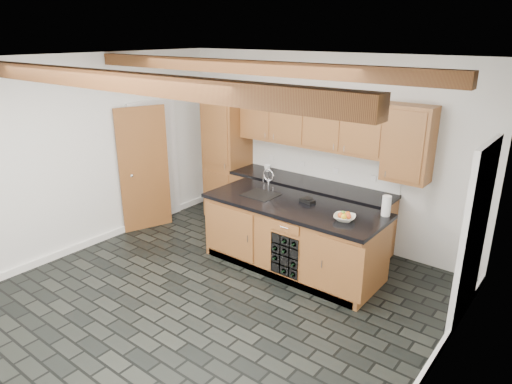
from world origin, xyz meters
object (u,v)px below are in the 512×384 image
at_px(fruit_bowl, 345,218).
at_px(paper_towel, 386,206).
at_px(island, 293,236).
at_px(kitchen_scale, 307,200).

xyz_separation_m(fruit_bowl, paper_towel, (0.33, 0.45, 0.10)).
distance_m(island, paper_towel, 1.31).
height_order(island, kitchen_scale, kitchen_scale).
height_order(island, fruit_bowl, fruit_bowl).
bearing_deg(paper_towel, island, -161.79).
height_order(fruit_bowl, paper_towel, paper_towel).
bearing_deg(island, paper_towel, 18.21).
bearing_deg(paper_towel, kitchen_scale, -168.58).
height_order(kitchen_scale, paper_towel, paper_towel).
distance_m(kitchen_scale, fruit_bowl, 0.72).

